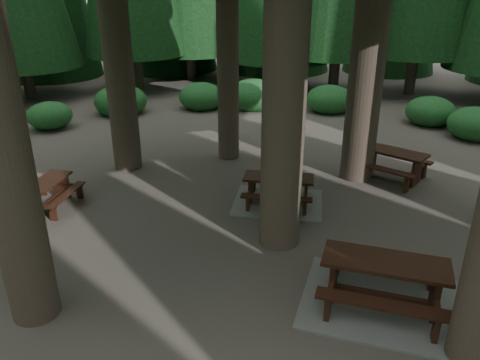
% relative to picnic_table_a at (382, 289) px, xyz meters
% --- Properties ---
extents(ground, '(80.00, 80.00, 0.00)m').
position_rel_picnic_table_a_xyz_m(ground, '(-2.80, 1.53, -0.32)').
color(ground, '#4F4940').
rests_on(ground, ground).
extents(picnic_table_a, '(2.79, 2.37, 0.89)m').
position_rel_picnic_table_a_xyz_m(picnic_table_a, '(0.00, 0.00, 0.00)').
color(picnic_table_a, gray).
rests_on(picnic_table_a, ground).
extents(picnic_table_b, '(1.29, 1.58, 0.67)m').
position_rel_picnic_table_a_xyz_m(picnic_table_b, '(-7.72, 2.08, 0.12)').
color(picnic_table_b, black).
rests_on(picnic_table_b, ground).
extents(picnic_table_c, '(2.26, 1.91, 0.73)m').
position_rel_picnic_table_a_xyz_m(picnic_table_c, '(-2.29, 3.51, -0.08)').
color(picnic_table_c, gray).
rests_on(picnic_table_c, ground).
extents(picnic_table_d, '(2.36, 2.20, 0.81)m').
position_rel_picnic_table_a_xyz_m(picnic_table_d, '(0.49, 5.83, 0.22)').
color(picnic_table_d, black).
rests_on(picnic_table_d, ground).
extents(shrub_ring, '(23.86, 24.64, 1.49)m').
position_rel_picnic_table_a_xyz_m(shrub_ring, '(-2.09, 2.28, 0.08)').
color(shrub_ring, '#1D5624').
rests_on(shrub_ring, ground).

